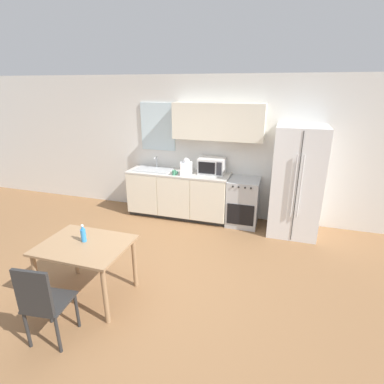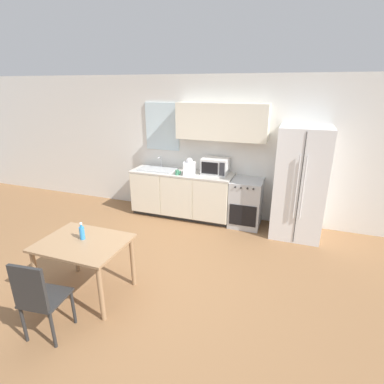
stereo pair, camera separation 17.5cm
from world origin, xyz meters
TOP-DOWN VIEW (x-y plane):
  - ground_plane at (0.00, 0.00)m, footprint 12.00×12.00m
  - wall_back at (0.05, 2.25)m, footprint 12.00×0.38m
  - kitchen_counter at (-0.32, 1.94)m, footprint 2.01×0.64m
  - oven_range at (0.96, 1.94)m, footprint 0.56×0.63m
  - refrigerator at (1.85, 1.87)m, footprint 0.82×0.80m
  - kitchen_sink at (-0.85, 1.94)m, footprint 0.73×0.43m
  - microwave at (0.32, 2.04)m, footprint 0.49×0.36m
  - coffee_mug at (-0.32, 1.73)m, footprint 0.11×0.08m
  - grocery_bag_0 at (-0.12, 1.82)m, footprint 0.26×0.24m
  - dining_table at (-0.56, -0.71)m, footprint 1.04×0.80m
  - dining_chair_near at (-0.51, -1.49)m, footprint 0.44×0.44m
  - drink_bottle at (-0.60, -0.66)m, footprint 0.06×0.06m

SIDE VIEW (x-z plane):
  - ground_plane at x=0.00m, z-range 0.00..0.00m
  - oven_range at x=0.96m, z-range 0.00..0.88m
  - kitchen_counter at x=-0.32m, z-range 0.00..0.92m
  - dining_chair_near at x=-0.51m, z-range 0.07..1.00m
  - dining_table at x=-0.56m, z-range 0.25..0.98m
  - drink_bottle at x=-0.60m, z-range 0.71..0.93m
  - kitchen_sink at x=-0.85m, z-range 0.81..1.05m
  - refrigerator at x=1.85m, z-range 0.00..1.89m
  - coffee_mug at x=-0.32m, z-range 0.92..1.01m
  - grocery_bag_0 at x=-0.12m, z-range 0.89..1.22m
  - microwave at x=0.32m, z-range 0.91..1.22m
  - wall_back at x=0.05m, z-range 0.08..2.78m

